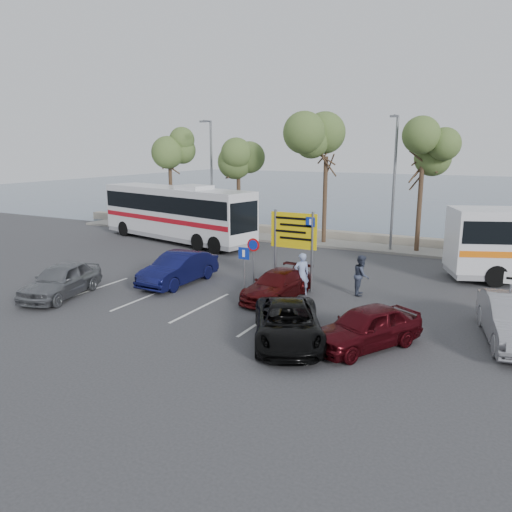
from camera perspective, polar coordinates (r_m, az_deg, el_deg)
The scene contains 23 objects.
ground at distance 20.58m, azimuth -1.95°, elevation -5.61°, with size 120.00×120.00×0.00m, color #333335.
kerb_strip at distance 33.07m, azimuth 10.16°, elevation 1.25°, with size 44.00×2.40×0.15m, color gray.
seawall at distance 34.91m, azimuth 11.18°, elevation 2.16°, with size 48.00×0.80×0.60m, color gray.
sea at distance 77.85m, azimuth 20.68°, elevation 6.92°, with size 140.00×140.00×0.00m, color #475A72.
tree_far_left at distance 39.03m, azimuth -9.89°, elevation 12.17°, with size 3.20×3.20×7.60m.
tree_left at distance 35.70m, azimuth -2.04°, elevation 11.82°, with size 3.20×3.20×7.20m.
tree_mid at distance 32.95m, azimuth 8.06°, elevation 12.79°, with size 3.20×3.20×8.00m.
tree_right at distance 31.42m, azimuth 18.58°, elevation 11.42°, with size 3.20×3.20×7.40m.
street_lamp_left at distance 36.37m, azimuth -5.18°, elevation 9.57°, with size 0.45×1.15×8.01m.
street_lamp_right at distance 31.28m, azimuth 15.50°, elevation 8.73°, with size 0.45×1.15×8.01m.
direction_sign at distance 22.33m, azimuth 4.33°, elevation 2.23°, with size 2.20×0.12×3.60m.
sign_no_stop at distance 22.46m, azimuth -0.29°, elevation 0.10°, with size 0.60×0.08×2.35m.
sign_parking at distance 20.94m, azimuth -1.38°, elevation -1.11°, with size 0.50×0.07×2.25m.
sign_taxi at distance 19.12m, azimuth 27.03°, elevation -3.96°, with size 0.50×0.07×2.20m.
lane_markings at distance 20.35m, azimuth -6.16°, elevation -5.87°, with size 12.02×4.20×0.01m, color silver, non-canonical shape.
coach_bus_left at distance 34.52m, azimuth -9.10°, elevation 4.67°, with size 12.82×5.46×3.91m.
car_silver_a at distance 23.07m, azimuth -21.40°, elevation -2.60°, with size 1.72×4.28×1.46m, color slate.
car_blue at distance 23.78m, azimuth -8.85°, elevation -1.41°, with size 1.58×4.52×1.49m, color #0E1142.
car_maroon at distance 21.23m, azimuth 2.40°, elevation -3.35°, with size 1.68×4.14×1.20m, color #450B0D.
car_red at distance 16.55m, azimuth 12.45°, elevation -7.94°, with size 1.62×4.03×1.37m, color #42090F.
suv_black at distance 16.63m, azimuth 3.66°, elevation -7.69°, with size 2.16×4.69×1.30m, color black.
pedestrian_near at distance 21.76m, azimuth 5.24°, elevation -2.07°, with size 0.69×0.45×1.88m, color #8192BC.
pedestrian_far at distance 22.21m, azimuth 11.97°, elevation -2.15°, with size 0.86×0.67×1.77m, color #353B4F.
Camera 1 is at (9.74, -16.98, 6.35)m, focal length 35.00 mm.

